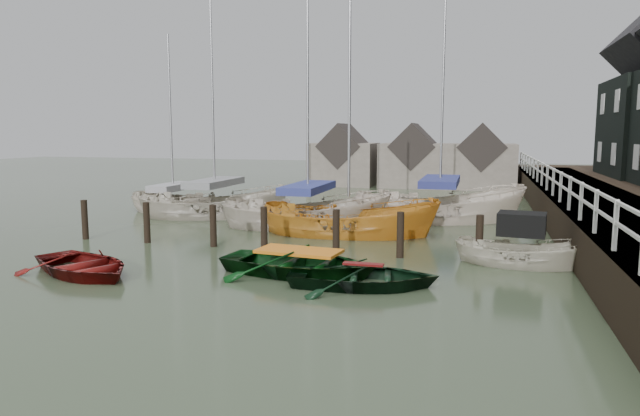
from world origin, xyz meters
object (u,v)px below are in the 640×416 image
(motorboat, at_px, (520,261))
(sailboat_e, at_px, (174,212))
(sailboat_d, at_px, (439,220))
(sailboat_c, at_px, (349,234))
(sailboat_a, at_px, (215,215))
(rowboat_dkgreen, at_px, (363,287))
(rowboat_green, at_px, (299,274))
(sailboat_b, at_px, (308,225))
(rowboat_red, at_px, (84,274))

(motorboat, relative_size, sailboat_e, 0.42)
(sailboat_d, distance_m, sailboat_e, 12.19)
(sailboat_c, bearing_deg, sailboat_e, 67.00)
(sailboat_a, bearing_deg, sailboat_e, 58.54)
(rowboat_dkgreen, relative_size, sailboat_e, 0.40)
(sailboat_a, bearing_deg, rowboat_dkgreen, -159.02)
(rowboat_green, bearing_deg, rowboat_dkgreen, -105.30)
(motorboat, xyz_separation_m, sailboat_b, (-7.82, 4.86, -0.06))
(rowboat_green, distance_m, sailboat_e, 13.14)
(sailboat_c, height_order, sailboat_e, sailboat_c)
(rowboat_red, xyz_separation_m, rowboat_dkgreen, (7.44, 0.85, 0.00))
(rowboat_green, relative_size, sailboat_d, 0.37)
(rowboat_red, xyz_separation_m, sailboat_c, (5.49, 7.77, 0.01))
(rowboat_green, relative_size, motorboat, 1.11)
(sailboat_a, xyz_separation_m, sailboat_e, (-2.35, 0.43, 0.00))
(motorboat, height_order, sailboat_c, sailboat_c)
(sailboat_e, bearing_deg, rowboat_green, -115.50)
(rowboat_red, xyz_separation_m, sailboat_d, (8.51, 12.03, 0.06))
(rowboat_green, height_order, sailboat_d, sailboat_d)
(rowboat_red, bearing_deg, sailboat_a, 32.98)
(sailboat_c, height_order, sailboat_d, sailboat_d)
(sailboat_c, xyz_separation_m, sailboat_d, (3.01, 4.26, 0.05))
(motorboat, xyz_separation_m, sailboat_d, (-2.81, 7.76, -0.06))
(rowboat_red, height_order, sailboat_d, sailboat_d)
(rowboat_red, relative_size, rowboat_dkgreen, 1.01)
(rowboat_dkgreen, relative_size, sailboat_a, 0.31)
(sailboat_d, bearing_deg, sailboat_e, 77.84)
(rowboat_green, distance_m, sailboat_b, 7.82)
(rowboat_dkgreen, relative_size, sailboat_c, 0.34)
(motorboat, bearing_deg, rowboat_green, 122.51)
(sailboat_d, relative_size, sailboat_e, 1.25)
(rowboat_dkgreen, xyz_separation_m, sailboat_d, (1.06, 11.17, 0.06))
(rowboat_red, height_order, rowboat_green, rowboat_green)
(rowboat_red, distance_m, rowboat_green, 5.77)
(rowboat_dkgreen, bearing_deg, sailboat_a, 32.99)
(sailboat_b, xyz_separation_m, sailboat_c, (1.99, -1.37, -0.05))
(rowboat_dkgreen, distance_m, sailboat_a, 13.05)
(rowboat_green, relative_size, sailboat_b, 0.37)
(motorboat, distance_m, sailboat_d, 8.26)
(rowboat_green, bearing_deg, motorboat, -59.22)
(rowboat_dkgreen, xyz_separation_m, sailboat_b, (-3.94, 8.28, 0.06))
(motorboat, bearing_deg, rowboat_dkgreen, 138.98)
(rowboat_red, relative_size, sailboat_a, 0.32)
(rowboat_dkgreen, xyz_separation_m, sailboat_c, (-1.95, 6.91, 0.01))
(rowboat_red, xyz_separation_m, sailboat_b, (3.50, 9.13, 0.06))
(rowboat_green, distance_m, sailboat_c, 6.18)
(rowboat_dkgreen, bearing_deg, motorboat, -57.66)
(rowboat_green, height_order, sailboat_c, sailboat_c)
(sailboat_a, xyz_separation_m, sailboat_d, (9.80, 1.48, -0.00))
(motorboat, height_order, sailboat_a, sailboat_a)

